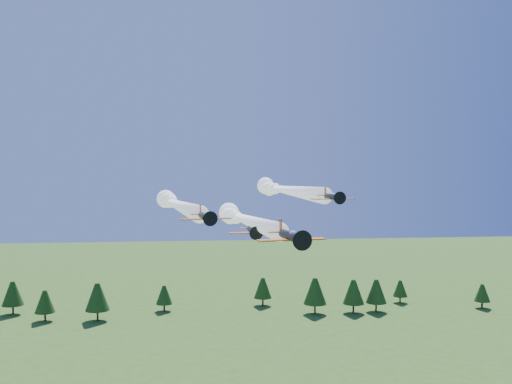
{
  "coord_description": "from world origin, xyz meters",
  "views": [
    {
      "loc": [
        -10.89,
        -78.11,
        47.74
      ],
      "look_at": [
        -2.21,
        0.0,
        44.53
      ],
      "focal_mm": 40.0,
      "sensor_mm": 36.0,
      "label": 1
    }
  ],
  "objects": [
    {
      "name": "plane_lead",
      "position": [
        -2.5,
        14.07,
        39.51
      ],
      "size": [
        11.59,
        43.49,
        3.7
      ],
      "rotation": [
        0.0,
        0.0,
        0.14
      ],
      "color": "black",
      "rests_on": "ground"
    },
    {
      "name": "plane_left",
      "position": [
        -13.96,
        24.93,
        41.38
      ],
      "size": [
        12.8,
        48.38,
        3.7
      ],
      "rotation": [
        0.0,
        0.0,
        0.17
      ],
      "color": "black",
      "rests_on": "ground"
    },
    {
      "name": "plane_right",
      "position": [
        6.56,
        29.94,
        43.72
      ],
      "size": [
        8.98,
        50.21,
        3.7
      ],
      "rotation": [
        0.0,
        0.0,
        0.09
      ],
      "color": "black",
      "rests_on": "ground"
    },
    {
      "name": "plane_slot",
      "position": [
        -2.08,
        5.88,
        38.56
      ],
      "size": [
        7.06,
        7.69,
        2.49
      ],
      "rotation": [
        0.0,
        0.0,
        0.04
      ],
      "color": "black",
      "rests_on": "ground"
    },
    {
      "name": "treeline",
      "position": [
        -4.36,
        108.01,
        6.73
      ],
      "size": [
        178.56,
        20.86,
        11.85
      ],
      "color": "#382314",
      "rests_on": "ground"
    }
  ]
}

